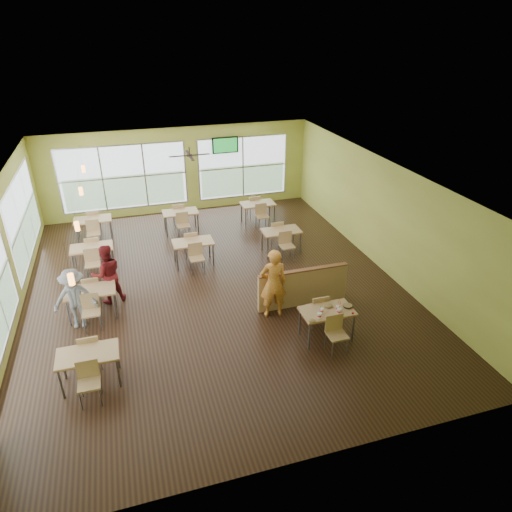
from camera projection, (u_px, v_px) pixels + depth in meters
name	position (u px, v px, depth m)	size (l,w,h in m)	color
room	(212.00, 234.00, 12.01)	(12.00, 12.04, 3.20)	black
window_bays	(107.00, 208.00, 13.99)	(9.24, 10.24, 2.38)	white
main_table	(327.00, 315.00, 10.42)	(1.22, 1.52, 0.87)	tan
half_wall_divider	(303.00, 287.00, 11.70)	(2.40, 0.14, 1.04)	tan
dining_tables	(167.00, 245.00, 13.64)	(6.92, 8.72, 0.87)	tan
pendant_lights	(79.00, 208.00, 11.36)	(0.11, 7.31, 0.86)	#2D2119
ceiling_fan	(190.00, 155.00, 13.94)	(1.25, 1.25, 0.29)	#2D2119
tv_backwall	(225.00, 145.00, 17.09)	(1.00, 0.07, 0.60)	black
man_plaid	(273.00, 283.00, 11.11)	(0.67, 0.44, 1.83)	#D85C18
patron_maroon	(107.00, 274.00, 11.73)	(0.79, 0.61, 1.61)	maroon
patron_grey	(75.00, 299.00, 10.74)	(1.01, 0.58, 1.56)	slate
cup_blue	(319.00, 315.00, 10.06)	(0.10, 0.10, 0.36)	white
cup_yellow	(322.00, 311.00, 10.24)	(0.09, 0.09, 0.32)	white
cup_red_near	(339.00, 311.00, 10.21)	(0.10, 0.10, 0.36)	white
cup_red_far	(338.00, 308.00, 10.34)	(0.09, 0.09, 0.32)	white
food_basket	(348.00, 306.00, 10.47)	(0.23, 0.23, 0.05)	black
ketchup_cup	(353.00, 313.00, 10.24)	(0.06, 0.06, 0.02)	#AC1120
wrapper_left	(312.00, 321.00, 9.97)	(0.16, 0.15, 0.04)	#9E844C
wrapper_mid	(328.00, 305.00, 10.49)	(0.21, 0.19, 0.05)	#9E844C
wrapper_right	(341.00, 313.00, 10.25)	(0.12, 0.11, 0.03)	#9E844C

